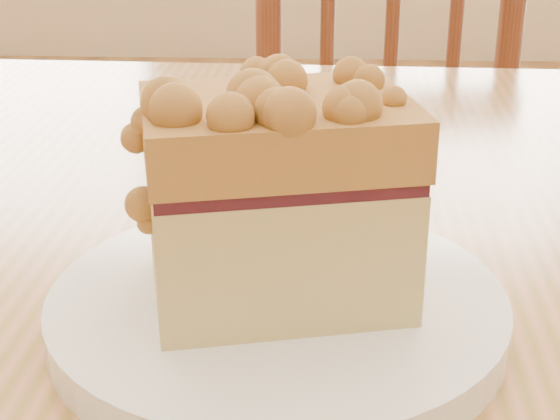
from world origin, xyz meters
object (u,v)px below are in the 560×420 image
(cafe_table_main, at_px, (438,332))
(cafe_chair_main, at_px, (360,208))
(plate, at_px, (277,310))
(cake_slice, at_px, (276,190))

(cafe_table_main, height_order, cafe_chair_main, cafe_chair_main)
(cafe_chair_main, distance_m, plate, 0.93)
(plate, xyz_separation_m, cake_slice, (-0.00, 0.00, 0.07))
(cafe_table_main, bearing_deg, cafe_chair_main, 93.31)
(cafe_chair_main, xyz_separation_m, plate, (-0.09, -0.87, 0.31))
(cafe_table_main, bearing_deg, plate, -126.40)
(cafe_table_main, height_order, plate, plate)
(cafe_chair_main, relative_size, cake_slice, 5.91)
(cafe_table_main, xyz_separation_m, plate, (-0.11, -0.14, 0.09))
(cake_slice, bearing_deg, cafe_table_main, 38.83)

